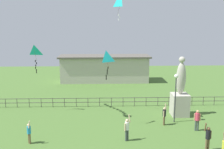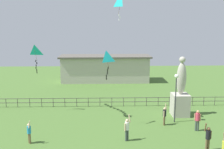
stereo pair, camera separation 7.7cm
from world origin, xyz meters
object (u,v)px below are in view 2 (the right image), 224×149
Objects in this scene: kite_2 at (35,52)px; person_1 at (208,137)px; lamppost at (176,87)px; kite_0 at (106,58)px; person_6 at (224,148)px; kite_1 at (121,0)px; person_7 at (29,132)px; statue_monument at (180,96)px; person_2 at (197,119)px; person_4 at (127,128)px; person_3 at (164,115)px.

person_1 is at bearing -30.88° from kite_2.
lamppost is 6.57m from kite_0.
kite_1 is at bearing 118.24° from person_6.
person_1 reaches higher than person_7.
person_1 is (-0.10, -6.94, -0.86)m from statue_monument.
person_2 is at bearing 81.89° from person_1.
person_4 reaches higher than person_7.
person_7 is (-11.60, -3.74, -2.26)m from lamppost.
person_2 is 0.91× the size of person_6.
kite_0 reaches higher than statue_monument.
person_1 is (0.84, -5.24, -2.14)m from lamppost.
person_6 is at bearing -72.72° from person_1.
person_3 is 1.04× the size of person_7.
person_1 is 1.54m from person_6.
kite_0 is 6.80m from kite_1.
person_1 is 1.16× the size of person_2.
statue_monument is at bearing 92.40° from person_6.
person_4 is (-3.45, -2.90, 0.07)m from person_3.
lamppost is 9.69m from kite_1.
person_3 is (-1.06, -0.62, -2.23)m from lamppost.
person_2 is at bearing -18.69° from kite_2.
kite_1 is at bearing 156.50° from statue_monument.
person_6 is at bearing -90.23° from person_2.
person_7 is at bearing -163.50° from person_3.
person_1 is at bearing -60.20° from kite_1.
kite_1 is 9.51m from kite_2.
lamppost is at bearing -119.03° from statue_monument.
kite_1 is at bearing 47.66° from person_7.
person_7 is at bearing -156.54° from statue_monument.
person_1 is 1.09× the size of person_3.
kite_0 is (-6.94, -2.08, 3.93)m from statue_monument.
person_6 is at bearing -28.78° from person_4.
kite_1 reaches higher than statue_monument.
statue_monument is 13.71m from person_7.
kite_1 is (-4.49, 4.06, 7.57)m from lamppost.
person_6 is 0.80× the size of kite_0.
person_4 is at bearing -64.62° from kite_0.
person_7 is at bearing -162.12° from lamppost.
person_3 is at bearing -16.52° from kite_2.
person_6 is (0.35, -8.41, -0.92)m from statue_monument.
person_6 reaches higher than person_3.
person_4 is at bearing 1.83° from person_7.
kite_1 is (-5.43, 2.36, 8.86)m from statue_monument.
person_7 is at bearing -178.17° from person_4.
person_3 is 0.68× the size of kite_1.
statue_monument is 3.73m from person_2.
person_6 is at bearing -87.60° from statue_monument.
person_1 is 0.85× the size of kite_0.
kite_2 is (-11.57, 3.43, 5.04)m from person_3.
kite_1 reaches higher than person_1.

